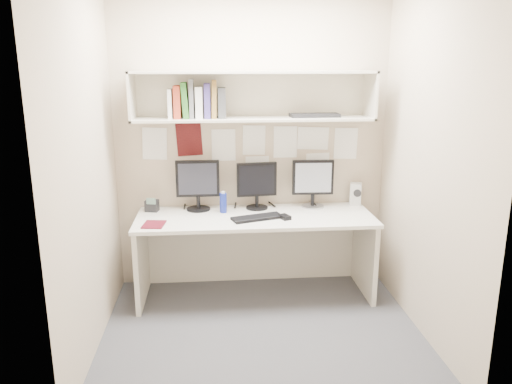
{
  "coord_description": "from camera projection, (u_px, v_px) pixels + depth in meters",
  "views": [
    {
      "loc": [
        -0.34,
        -3.38,
        1.98
      ],
      "look_at": [
        -0.02,
        0.35,
        1.01
      ],
      "focal_mm": 35.0,
      "sensor_mm": 36.0,
      "label": 1
    }
  ],
  "objects": [
    {
      "name": "wall_right",
      "position": [
        430.0,
        161.0,
        3.56
      ],
      "size": [
        0.02,
        2.0,
        2.6
      ],
      "primitive_type": "cube",
      "color": "#B8A58C",
      "rests_on": "ground"
    },
    {
      "name": "blue_bottle",
      "position": [
        223.0,
        203.0,
        4.29
      ],
      "size": [
        0.06,
        0.06,
        0.19
      ],
      "color": "navy",
      "rests_on": "desk"
    },
    {
      "name": "monitor_left",
      "position": [
        198.0,
        183.0,
        4.34
      ],
      "size": [
        0.38,
        0.21,
        0.44
      ],
      "rotation": [
        0.0,
        0.0,
        -0.01
      ],
      "color": "black",
      "rests_on": "desk"
    },
    {
      "name": "keyboard",
      "position": [
        257.0,
        218.0,
        4.13
      ],
      "size": [
        0.45,
        0.28,
        0.02
      ],
      "primitive_type": "cube",
      "rotation": [
        0.0,
        0.0,
        0.32
      ],
      "color": "black",
      "rests_on": "desk"
    },
    {
      "name": "monitor_center",
      "position": [
        257.0,
        183.0,
        4.38
      ],
      "size": [
        0.35,
        0.19,
        0.41
      ],
      "rotation": [
        0.0,
        0.0,
        0.1
      ],
      "color": "black",
      "rests_on": "desk"
    },
    {
      "name": "monitor_right",
      "position": [
        313.0,
        181.0,
        4.42
      ],
      "size": [
        0.37,
        0.2,
        0.43
      ],
      "rotation": [
        0.0,
        0.0,
        -0.04
      ],
      "color": "#A5A5AA",
      "rests_on": "desk"
    },
    {
      "name": "wall_back",
      "position": [
        252.0,
        142.0,
        4.42
      ],
      "size": [
        2.4,
        0.02,
        2.6
      ],
      "primitive_type": "cube",
      "color": "#B8A58C",
      "rests_on": "ground"
    },
    {
      "name": "overhead_hutch",
      "position": [
        253.0,
        95.0,
        4.18
      ],
      "size": [
        2.0,
        0.38,
        0.4
      ],
      "color": "beige",
      "rests_on": "wall_back"
    },
    {
      "name": "pinned_papers",
      "position": [
        252.0,
        148.0,
        4.43
      ],
      "size": [
        1.92,
        0.01,
        0.48
      ],
      "primitive_type": null,
      "color": "white",
      "rests_on": "wall_back"
    },
    {
      "name": "book_stack",
      "position": [
        197.0,
        101.0,
        4.1
      ],
      "size": [
        0.47,
        0.19,
        0.32
      ],
      "color": "silver",
      "rests_on": "overhead_hutch"
    },
    {
      "name": "wall_left",
      "position": [
        86.0,
        167.0,
        3.36
      ],
      "size": [
        0.02,
        2.0,
        2.6
      ],
      "primitive_type": "cube",
      "color": "#B8A58C",
      "rests_on": "ground"
    },
    {
      "name": "floor",
      "position": [
        262.0,
        332.0,
        3.78
      ],
      "size": [
        2.4,
        2.0,
        0.01
      ],
      "primitive_type": "cube",
      "color": "#414146",
      "rests_on": "ground"
    },
    {
      "name": "hutch_tray",
      "position": [
        315.0,
        115.0,
        4.21
      ],
      "size": [
        0.42,
        0.18,
        0.03
      ],
      "primitive_type": "cube",
      "rotation": [
        0.0,
        0.0,
        0.05
      ],
      "color": "black",
      "rests_on": "overhead_hutch"
    },
    {
      "name": "desk",
      "position": [
        255.0,
        255.0,
        4.32
      ],
      "size": [
        2.0,
        0.7,
        0.73
      ],
      "color": "silver",
      "rests_on": "floor"
    },
    {
      "name": "maroon_notebook",
      "position": [
        154.0,
        224.0,
        3.97
      ],
      "size": [
        0.19,
        0.22,
        0.01
      ],
      "primitive_type": "cube",
      "rotation": [
        0.0,
        0.0,
        -0.12
      ],
      "color": "#500D18",
      "rests_on": "desk"
    },
    {
      "name": "mouse",
      "position": [
        285.0,
        217.0,
        4.12
      ],
      "size": [
        0.1,
        0.13,
        0.03
      ],
      "primitive_type": "cube",
      "rotation": [
        0.0,
        0.0,
        0.41
      ],
      "color": "black",
      "rests_on": "desk"
    },
    {
      "name": "speaker",
      "position": [
        356.0,
        194.0,
        4.53
      ],
      "size": [
        0.13,
        0.13,
        0.2
      ],
      "rotation": [
        0.0,
        0.0,
        -0.31
      ],
      "color": "#B5B6B1",
      "rests_on": "desk"
    },
    {
      "name": "desk_phone",
      "position": [
        152.0,
        205.0,
        4.33
      ],
      "size": [
        0.12,
        0.12,
        0.13
      ],
      "rotation": [
        0.0,
        0.0,
        -0.21
      ],
      "color": "black",
      "rests_on": "desk"
    },
    {
      "name": "wall_front",
      "position": [
        283.0,
        203.0,
        2.49
      ],
      "size": [
        2.4,
        0.02,
        2.6
      ],
      "primitive_type": "cube",
      "color": "#B8A58C",
      "rests_on": "ground"
    }
  ]
}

